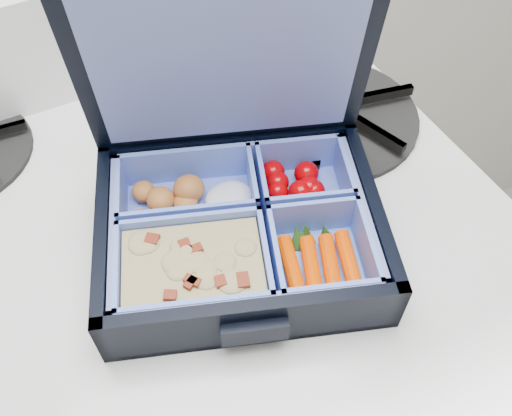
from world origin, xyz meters
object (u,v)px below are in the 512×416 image
stove (223,386)px  bento_box (240,231)px  fork (244,119)px  burner_grate (331,109)px

stove → bento_box: size_ratio=3.47×
bento_box → fork: (0.08, 0.15, -0.03)m
stove → fork: size_ratio=4.27×
fork → burner_grate: bearing=16.3°
stove → bento_box: 0.46m
bento_box → burner_grate: 0.20m
stove → fork: bearing=47.8°
bento_box → burner_grate: bearing=53.8°
bento_box → burner_grate: (0.17, 0.11, -0.02)m
burner_grate → bento_box: bearing=-146.2°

